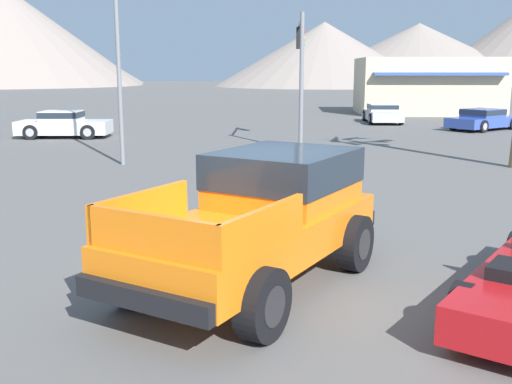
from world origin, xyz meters
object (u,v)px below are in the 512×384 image
at_px(orange_pickup_truck, 266,210).
at_px(parked_car_white, 64,124).
at_px(parked_car_silver, 382,113).
at_px(traffic_light_main, 301,55).
at_px(parked_car_blue, 483,119).

height_order(orange_pickup_truck, parked_car_white, orange_pickup_truck).
height_order(orange_pickup_truck, parked_car_silver, orange_pickup_truck).
xyz_separation_m(parked_car_white, traffic_light_main, (10.73, -2.64, 3.01)).
distance_m(parked_car_white, traffic_light_main, 11.45).
bearing_deg(parked_car_silver, orange_pickup_truck, 76.79).
height_order(parked_car_blue, parked_car_white, parked_car_white).
bearing_deg(orange_pickup_truck, parked_car_silver, 105.31).
bearing_deg(parked_car_white, orange_pickup_truck, 24.35).
height_order(parked_car_white, traffic_light_main, traffic_light_main).
xyz_separation_m(orange_pickup_truck, parked_car_silver, (6.19, 27.16, -0.50)).
bearing_deg(parked_car_silver, parked_car_blue, 137.71).
height_order(parked_car_silver, parked_car_white, parked_car_white).
distance_m(parked_car_blue, traffic_light_main, 12.44).
relative_size(parked_car_silver, traffic_light_main, 0.80).
relative_size(parked_car_white, traffic_light_main, 0.82).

